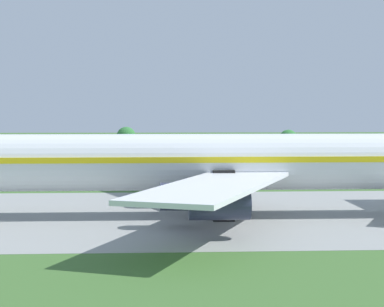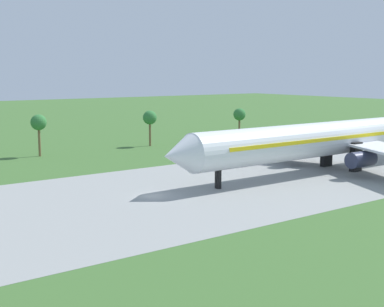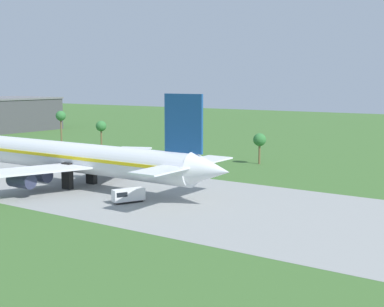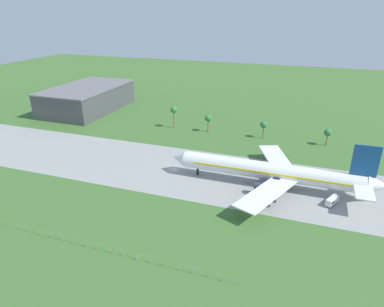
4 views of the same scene
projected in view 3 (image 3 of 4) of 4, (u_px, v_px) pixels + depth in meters
The scene contains 3 objects.
jet_airliner at pixel (74, 158), 117.59m from camera, with size 79.76×59.38×20.65m.
baggage_tug at pixel (128, 195), 101.47m from camera, with size 4.52×6.43×2.68m.
palm_tree_row at pixel (140, 128), 172.22m from camera, with size 83.75×3.60×12.34m.
Camera 3 is at (128.14, -83.19, 23.00)m, focal length 50.00 mm.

